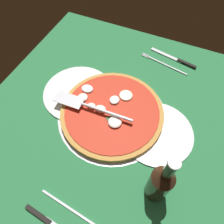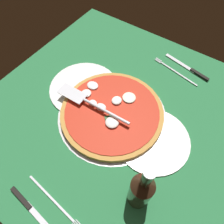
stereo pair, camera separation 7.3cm
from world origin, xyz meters
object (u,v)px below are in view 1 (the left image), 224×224
object	(u,v)px
dinner_plate_left	(78,93)
pizza_server	(89,106)
place_setting_near	(63,218)
beer_bottle	(160,183)
pizza	(112,112)
place_setting_far	(170,62)
dinner_plate_right	(157,133)

from	to	relation	value
dinner_plate_left	pizza_server	bearing A→B (deg)	-37.08
dinner_plate_left	place_setting_near	world-z (taller)	place_setting_near
beer_bottle	dinner_plate_left	bearing A→B (deg)	148.90
pizza_server	pizza	bearing A→B (deg)	-161.92
pizza	beer_bottle	world-z (taller)	beer_bottle
pizza	place_setting_far	xyz separation A→B (cm)	(11.80, 32.89, -1.54)
pizza_server	beer_bottle	distance (cm)	32.93
place_setting_near	pizza_server	bearing A→B (deg)	110.29
dinner_plate_left	place_setting_far	world-z (taller)	place_setting_far
pizza_server	beer_bottle	bearing A→B (deg)	148.70
pizza	dinner_plate_right	bearing A→B (deg)	-2.36
place_setting_far	dinner_plate_right	bearing A→B (deg)	109.37
dinner_plate_left	place_setting_near	bearing A→B (deg)	-66.97
pizza	beer_bottle	size ratio (longest dim) A/B	1.49
dinner_plate_left	dinner_plate_right	distance (cm)	31.89
dinner_plate_left	pizza_server	xyz separation A→B (cm)	(8.06, -6.09, 3.95)
pizza_server	place_setting_far	distance (cm)	40.35
dinner_plate_left	dinner_plate_right	size ratio (longest dim) A/B	1.09
pizza	place_setting_near	distance (cm)	35.06
pizza	beer_bottle	bearing A→B (deg)	-40.79
dinner_plate_right	place_setting_far	size ratio (longest dim) A/B	1.01
pizza	pizza_server	distance (cm)	7.89
dinner_plate_right	place_setting_far	xyz separation A→B (cm)	(-4.74, 33.58, -0.14)
dinner_plate_left	pizza	bearing A→B (deg)	-13.17
dinner_plate_right	beer_bottle	distance (cm)	20.38
pizza_server	place_setting_far	xyz separation A→B (cm)	(18.81, 35.46, -4.10)
pizza	pizza_server	world-z (taller)	pizza_server
dinner_plate_left	pizza	size ratio (longest dim) A/B	0.73
dinner_plate_right	place_setting_far	bearing A→B (deg)	98.04
place_setting_near	place_setting_far	world-z (taller)	same
dinner_plate_right	pizza_server	world-z (taller)	pizza_server
dinner_plate_right	pizza	size ratio (longest dim) A/B	0.67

